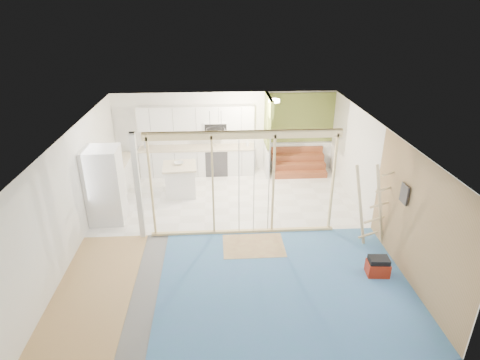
{
  "coord_description": "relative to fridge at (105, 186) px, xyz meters",
  "views": [
    {
      "loc": [
        -0.3,
        -8.35,
        5.18
      ],
      "look_at": [
        0.26,
        0.6,
        1.15
      ],
      "focal_mm": 30.0,
      "sensor_mm": 36.0,
      "label": 1
    }
  ],
  "objects": [
    {
      "name": "base_cabinets",
      "position": [
        1.46,
        2.53,
        -0.51
      ],
      "size": [
        4.45,
        2.24,
        0.93
      ],
      "color": "white",
      "rests_on": "room"
    },
    {
      "name": "toolbox",
      "position": [
        6.01,
        -2.63,
        -0.78
      ],
      "size": [
        0.47,
        0.36,
        0.42
      ],
      "rotation": [
        0.0,
        0.0,
        -0.08
      ],
      "color": "maroon",
      "rests_on": "room"
    },
    {
      "name": "bowl",
      "position": [
        1.7,
        1.48,
        -0.03
      ],
      "size": [
        0.32,
        0.32,
        0.07
      ],
      "primitive_type": "imported",
      "rotation": [
        0.0,
        0.0,
        0.19
      ],
      "color": "silver",
      "rests_on": "island"
    },
    {
      "name": "ceiling_light",
      "position": [
        4.47,
        2.17,
        1.56
      ],
      "size": [
        0.32,
        0.32,
        0.08
      ],
      "primitive_type": "cylinder",
      "color": "#FFEABF",
      "rests_on": "room"
    },
    {
      "name": "ladder",
      "position": [
        6.2,
        -1.53,
        0.05
      ],
      "size": [
        1.08,
        0.12,
        2.01
      ],
      "rotation": [
        0.0,
        0.0,
        0.16
      ],
      "color": "tan",
      "rests_on": "room"
    },
    {
      "name": "room",
      "position": [
        3.07,
        -0.83,
        0.32
      ],
      "size": [
        7.01,
        8.01,
        2.61
      ],
      "color": "slate",
      "rests_on": "ground"
    },
    {
      "name": "upper_cabinets",
      "position": [
        2.23,
        2.99,
        0.84
      ],
      "size": [
        3.6,
        0.41,
        0.85
      ],
      "color": "white",
      "rests_on": "room"
    },
    {
      "name": "electrical_panel",
      "position": [
        6.5,
        -2.23,
        0.67
      ],
      "size": [
        0.04,
        0.3,
        0.4
      ],
      "primitive_type": "cube",
      "color": "#37373C",
      "rests_on": "room"
    },
    {
      "name": "floor_overlays",
      "position": [
        3.14,
        -0.77,
        -0.97
      ],
      "size": [
        7.0,
        8.0,
        0.03
      ],
      "color": "white",
      "rests_on": "room"
    },
    {
      "name": "soap_bottle_a",
      "position": [
        0.57,
        2.9,
        0.1
      ],
      "size": [
        0.14,
        0.14,
        0.3
      ],
      "primitive_type": "imported",
      "rotation": [
        0.0,
        0.0,
        -0.21
      ],
      "color": "silver",
      "rests_on": "base_cabinets"
    },
    {
      "name": "island",
      "position": [
        1.72,
        1.4,
        -0.53
      ],
      "size": [
        1.0,
        1.0,
        0.91
      ],
      "rotation": [
        0.0,
        0.0,
        0.07
      ],
      "color": "white",
      "rests_on": "room"
    },
    {
      "name": "fridge",
      "position": [
        0.0,
        0.0,
        0.0
      ],
      "size": [
        0.88,
        0.85,
        1.96
      ],
      "rotation": [
        0.0,
        0.0,
        0.03
      ],
      "color": "silver",
      "rests_on": "room"
    },
    {
      "name": "stud_frame",
      "position": [
        2.8,
        -0.83,
        0.63
      ],
      "size": [
        4.66,
        0.14,
        2.6
      ],
      "color": "beige",
      "rests_on": "room"
    },
    {
      "name": "sheathing_panel",
      "position": [
        6.55,
        -2.83,
        0.32
      ],
      "size": [
        0.02,
        4.0,
        2.6
      ],
      "primitive_type": "cube",
      "color": "tan",
      "rests_on": "room"
    },
    {
      "name": "soap_bottle_b",
      "position": [
        3.77,
        2.88,
        0.04
      ],
      "size": [
        0.1,
        0.1,
        0.18
      ],
      "primitive_type": "imported",
      "rotation": [
        0.0,
        0.0,
        0.2
      ],
      "color": "white",
      "rests_on": "base_cabinets"
    },
    {
      "name": "green_partition",
      "position": [
        5.12,
        2.83,
        -0.04
      ],
      "size": [
        2.25,
        1.51,
        2.6
      ],
      "color": "olive",
      "rests_on": "room"
    },
    {
      "name": "pot_rack",
      "position": [
        2.77,
        1.06,
        1.02
      ],
      "size": [
        0.52,
        0.52,
        0.72
      ],
      "color": "black",
      "rests_on": "room"
    }
  ]
}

